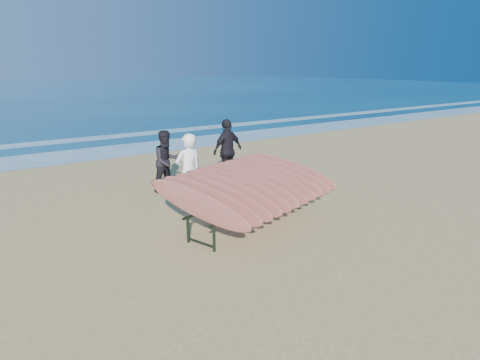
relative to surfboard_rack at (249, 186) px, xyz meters
The scene contains 7 objects.
ground 1.06m from the surfboard_rack, 101.40° to the right, with size 120.00×120.00×0.00m, color tan.
foam_near 9.39m from the surfboard_rack, 90.80° to the left, with size 160.00×160.00×0.00m, color white.
foam_far 12.88m from the surfboard_rack, 90.59° to the left, with size 160.00×160.00×0.00m, color white.
surfboard_rack is the anchor object (origin of this frame).
person_white 1.68m from the surfboard_rack, 109.21° to the left, with size 0.65×0.42×1.77m, color white.
person_dark_a 3.23m from the surfboard_rack, 95.36° to the left, with size 0.79×0.61×1.62m, color black.
person_dark_b 3.56m from the surfboard_rack, 63.55° to the left, with size 1.04×0.43×1.78m, color black.
Camera 1 is at (-4.91, -6.14, 3.24)m, focal length 32.00 mm.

